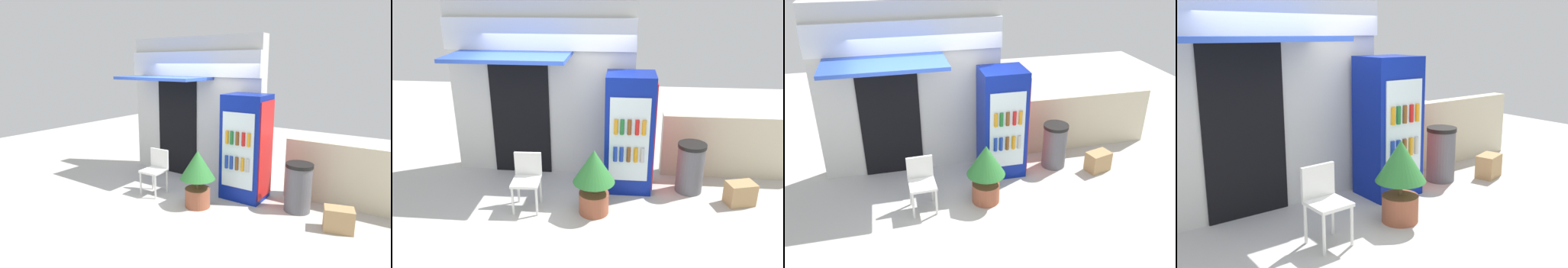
# 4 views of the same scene
# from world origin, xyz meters

# --- Properties ---
(ground) EXTENTS (16.00, 16.00, 0.00)m
(ground) POSITION_xyz_m (0.00, 0.00, 0.00)
(ground) COLOR beige
(storefront_building) EXTENTS (3.20, 1.27, 3.06)m
(storefront_building) POSITION_xyz_m (-0.36, 1.40, 1.58)
(storefront_building) COLOR silver
(storefront_building) RESTS_ON ground
(drink_cooler) EXTENTS (0.79, 0.72, 1.96)m
(drink_cooler) POSITION_xyz_m (1.19, 0.86, 0.98)
(drink_cooler) COLOR navy
(drink_cooler) RESTS_ON ground
(plastic_chair) EXTENTS (0.43, 0.44, 0.86)m
(plastic_chair) POSITION_xyz_m (-0.34, 0.08, 0.52)
(plastic_chair) COLOR silver
(plastic_chair) RESTS_ON ground
(potted_plant_near_shop) EXTENTS (0.62, 0.62, 1.02)m
(potted_plant_near_shop) POSITION_xyz_m (0.68, 0.00, 0.62)
(potted_plant_near_shop) COLOR #995138
(potted_plant_near_shop) RESTS_ON ground
(trash_bin) EXTENTS (0.46, 0.46, 0.85)m
(trash_bin) POSITION_xyz_m (2.21, 0.81, 0.43)
(trash_bin) COLOR #595960
(trash_bin) RESTS_ON ground
(stone_boundary_wall) EXTENTS (2.68, 0.24, 1.13)m
(stone_boundary_wall) POSITION_xyz_m (3.12, 1.46, 0.56)
(stone_boundary_wall) COLOR beige
(stone_boundary_wall) RESTS_ON ground
(cardboard_box) EXTENTS (0.49, 0.38, 0.36)m
(cardboard_box) POSITION_xyz_m (2.95, 0.46, 0.18)
(cardboard_box) COLOR tan
(cardboard_box) RESTS_ON ground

